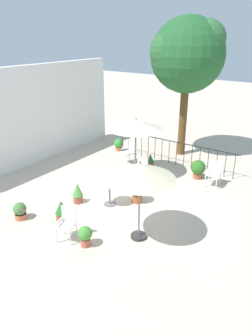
{
  "coord_description": "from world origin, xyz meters",
  "views": [
    {
      "loc": [
        -7.94,
        -5.8,
        5.19
      ],
      "look_at": [
        0.0,
        -0.06,
        1.01
      ],
      "focal_mm": 33.98,
      "sensor_mm": 36.0,
      "label": 1
    }
  ],
  "objects_px": {
    "potted_plant_3": "(137,190)",
    "potted_plant_5": "(78,193)",
    "patio_umbrella_0": "(136,125)",
    "patio_chair_0": "(67,221)",
    "patio_chair_3": "(214,172)",
    "potted_plant_2": "(150,160)",
    "cafe_table_0": "(110,190)",
    "potted_plant_7": "(198,168)",
    "potted_plant_0": "(20,211)",
    "patio_umbrella_1": "(140,172)",
    "patio_chair_2": "(129,151)",
    "potted_plant_1": "(119,144)",
    "potted_plant_4": "(85,235)",
    "patio_chair_1": "(141,170)",
    "potted_plant_6": "(62,210)",
    "shade_tree": "(187,55)"
  },
  "relations": [
    {
      "from": "cafe_table_0",
      "to": "potted_plant_0",
      "type": "xyz_separation_m",
      "value": [
        -2.26,
        1.64,
        -0.26
      ]
    },
    {
      "from": "patio_umbrella_0",
      "to": "potted_plant_4",
      "type": "distance_m",
      "value": 5.09
    },
    {
      "from": "patio_chair_2",
      "to": "patio_chair_3",
      "type": "xyz_separation_m",
      "value": [
        0.01,
        -3.77,
        -0.02
      ]
    },
    {
      "from": "cafe_table_0",
      "to": "patio_chair_0",
      "type": "xyz_separation_m",
      "value": [
        -2.12,
        -0.24,
        -0.01
      ]
    },
    {
      "from": "cafe_table_0",
      "to": "patio_chair_3",
      "type": "relative_size",
      "value": 0.84
    },
    {
      "from": "patio_chair_1",
      "to": "potted_plant_1",
      "type": "bearing_deg",
      "value": 50.01
    },
    {
      "from": "potted_plant_2",
      "to": "potted_plant_5",
      "type": "bearing_deg",
      "value": 175.5
    },
    {
      "from": "shade_tree",
      "to": "patio_chair_2",
      "type": "xyz_separation_m",
      "value": [
        -2.35,
        1.25,
        -3.78
      ]
    },
    {
      "from": "potted_plant_0",
      "to": "potted_plant_2",
      "type": "relative_size",
      "value": 0.94
    },
    {
      "from": "potted_plant_4",
      "to": "potted_plant_6",
      "type": "relative_size",
      "value": 0.88
    },
    {
      "from": "potted_plant_0",
      "to": "patio_umbrella_1",
      "type": "bearing_deg",
      "value": -69.26
    },
    {
      "from": "patio_umbrella_0",
      "to": "patio_chair_0",
      "type": "height_order",
      "value": "patio_umbrella_0"
    },
    {
      "from": "patio_chair_2",
      "to": "potted_plant_7",
      "type": "xyz_separation_m",
      "value": [
        0.24,
        -3.05,
        -0.14
      ]
    },
    {
      "from": "potted_plant_5",
      "to": "potted_plant_1",
      "type": "bearing_deg",
      "value": 22.13
    },
    {
      "from": "patio_umbrella_0",
      "to": "potted_plant_2",
      "type": "distance_m",
      "value": 2.03
    },
    {
      "from": "patio_chair_0",
      "to": "potted_plant_5",
      "type": "xyz_separation_m",
      "value": [
        1.61,
        1.18,
        -0.17
      ]
    },
    {
      "from": "patio_umbrella_1",
      "to": "potted_plant_2",
      "type": "distance_m",
      "value": 5.35
    },
    {
      "from": "potted_plant_4",
      "to": "potted_plant_7",
      "type": "relative_size",
      "value": 0.79
    },
    {
      "from": "patio_umbrella_0",
      "to": "potted_plant_0",
      "type": "height_order",
      "value": "patio_umbrella_0"
    },
    {
      "from": "potted_plant_1",
      "to": "potted_plant_5",
      "type": "height_order",
      "value": "potted_plant_5"
    },
    {
      "from": "shade_tree",
      "to": "potted_plant_1",
      "type": "bearing_deg",
      "value": 118.58
    },
    {
      "from": "patio_chair_2",
      "to": "potted_plant_4",
      "type": "height_order",
      "value": "patio_chair_2"
    },
    {
      "from": "patio_umbrella_1",
      "to": "patio_chair_2",
      "type": "distance_m",
      "value": 5.65
    },
    {
      "from": "shade_tree",
      "to": "patio_chair_0",
      "type": "bearing_deg",
      "value": -175.82
    },
    {
      "from": "patio_umbrella_0",
      "to": "potted_plant_2",
      "type": "height_order",
      "value": "patio_umbrella_0"
    },
    {
      "from": "patio_chair_2",
      "to": "potted_plant_5",
      "type": "bearing_deg",
      "value": -170.48
    },
    {
      "from": "patio_umbrella_0",
      "to": "potted_plant_2",
      "type": "bearing_deg",
      "value": -1.92
    },
    {
      "from": "patio_chair_1",
      "to": "potted_plant_6",
      "type": "distance_m",
      "value": 3.55
    },
    {
      "from": "cafe_table_0",
      "to": "patio_chair_0",
      "type": "relative_size",
      "value": 0.83
    },
    {
      "from": "patio_chair_2",
      "to": "potted_plant_4",
      "type": "relative_size",
      "value": 1.66
    },
    {
      "from": "patio_chair_1",
      "to": "patio_chair_2",
      "type": "height_order",
      "value": "patio_chair_1"
    },
    {
      "from": "potted_plant_1",
      "to": "potted_plant_3",
      "type": "bearing_deg",
      "value": -135.94
    },
    {
      "from": "patio_chair_2",
      "to": "potted_plant_1",
      "type": "distance_m",
      "value": 1.64
    },
    {
      "from": "potted_plant_7",
      "to": "potted_plant_3",
      "type": "bearing_deg",
      "value": 164.2
    },
    {
      "from": "potted_plant_0",
      "to": "patio_chair_3",
      "type": "bearing_deg",
      "value": -34.21
    },
    {
      "from": "patio_chair_0",
      "to": "potted_plant_7",
      "type": "distance_m",
      "value": 5.84
    },
    {
      "from": "shade_tree",
      "to": "patio_chair_3",
      "type": "relative_size",
      "value": 6.43
    },
    {
      "from": "shade_tree",
      "to": "potted_plant_3",
      "type": "relative_size",
      "value": 7.82
    },
    {
      "from": "patio_chair_0",
      "to": "patio_chair_3",
      "type": "relative_size",
      "value": 1.01
    },
    {
      "from": "potted_plant_3",
      "to": "potted_plant_5",
      "type": "bearing_deg",
      "value": 126.69
    },
    {
      "from": "patio_umbrella_0",
      "to": "patio_chair_1",
      "type": "xyz_separation_m",
      "value": [
        -0.54,
        -0.61,
        -1.48
      ]
    },
    {
      "from": "cafe_table_0",
      "to": "potted_plant_6",
      "type": "distance_m",
      "value": 1.7
    },
    {
      "from": "potted_plant_0",
      "to": "potted_plant_3",
      "type": "height_order",
      "value": "potted_plant_3"
    },
    {
      "from": "patio_chair_0",
      "to": "patio_chair_3",
      "type": "distance_m",
      "value": 5.81
    },
    {
      "from": "patio_chair_0",
      "to": "potted_plant_4",
      "type": "bearing_deg",
      "value": -87.81
    },
    {
      "from": "shade_tree",
      "to": "potted_plant_6",
      "type": "height_order",
      "value": "shade_tree"
    },
    {
      "from": "potted_plant_1",
      "to": "potted_plant_4",
      "type": "xyz_separation_m",
      "value": [
        -6.4,
        -3.75,
        0.02
      ]
    },
    {
      "from": "potted_plant_2",
      "to": "potted_plant_7",
      "type": "distance_m",
      "value": 2.09
    },
    {
      "from": "patio_chair_1",
      "to": "potted_plant_4",
      "type": "xyz_separation_m",
      "value": [
        -4.01,
        -0.9,
        -0.22
      ]
    },
    {
      "from": "patio_umbrella_1",
      "to": "patio_chair_0",
      "type": "bearing_deg",
      "value": 126.75
    }
  ]
}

